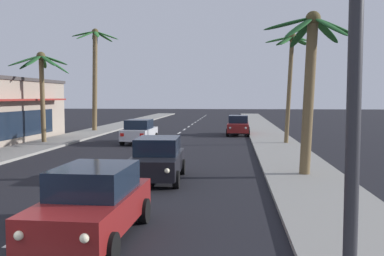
% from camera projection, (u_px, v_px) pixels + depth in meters
% --- Properties ---
extents(sidewalk_right, '(3.20, 110.00, 0.14)m').
position_uv_depth(sidewalk_right, '(281.00, 149.00, 26.67)').
color(sidewalk_right, gray).
rests_on(sidewalk_right, ground).
extents(sidewalk_left, '(3.20, 110.00, 0.14)m').
position_uv_depth(sidewalk_left, '(36.00, 146.00, 28.16)').
color(sidewalk_left, gray).
rests_on(sidewalk_left, ground).
extents(lane_markings, '(4.28, 89.86, 0.01)m').
position_uv_depth(lane_markings, '(163.00, 148.00, 28.00)').
color(lane_markings, silver).
rests_on(lane_markings, ground).
extents(sedan_lead_at_stop_bar, '(2.03, 4.48, 1.68)m').
position_uv_depth(sedan_lead_at_stop_bar, '(93.00, 202.00, 10.02)').
color(sedan_lead_at_stop_bar, maroon).
rests_on(sedan_lead_at_stop_bar, ground).
extents(sedan_third_in_queue, '(2.09, 4.50, 1.68)m').
position_uv_depth(sedan_third_in_queue, '(158.00, 159.00, 17.06)').
color(sedan_third_in_queue, black).
rests_on(sedan_third_in_queue, ground).
extents(sedan_oncoming_far, '(2.02, 4.48, 1.68)m').
position_uv_depth(sedan_oncoming_far, '(139.00, 131.00, 30.68)').
color(sedan_oncoming_far, silver).
rests_on(sedan_oncoming_far, ground).
extents(sedan_parked_nearest_kerb, '(2.04, 4.49, 1.68)m').
position_uv_depth(sedan_parked_nearest_kerb, '(238.00, 125.00, 37.36)').
color(sedan_parked_nearest_kerb, maroon).
rests_on(sedan_parked_nearest_kerb, ground).
extents(palm_left_third, '(4.07, 4.35, 6.37)m').
position_uv_depth(palm_left_third, '(42.00, 75.00, 30.12)').
color(palm_left_third, brown).
rests_on(palm_left_third, ground).
extents(palm_left_farthest, '(4.35, 4.10, 9.57)m').
position_uv_depth(palm_left_farthest, '(95.00, 65.00, 40.51)').
color(palm_left_farthest, brown).
rests_on(palm_left_farthest, ground).
extents(palm_right_second, '(3.82, 3.27, 6.68)m').
position_uv_depth(palm_right_second, '(311.00, 67.00, 17.49)').
color(palm_right_second, brown).
rests_on(palm_right_second, ground).
extents(palm_right_third, '(3.49, 3.37, 7.56)m').
position_uv_depth(palm_right_third, '(291.00, 61.00, 29.43)').
color(palm_right_third, brown).
rests_on(palm_right_third, ground).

